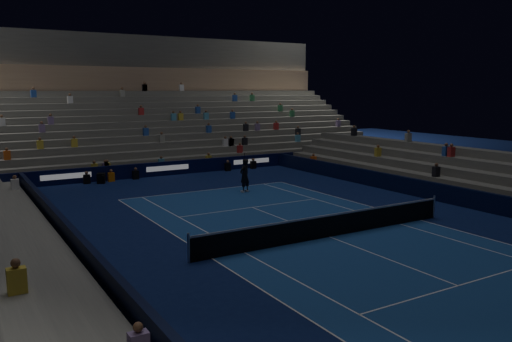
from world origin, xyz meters
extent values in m
plane|color=#0B1746|center=(0.00, 0.00, 0.00)|extent=(90.00, 90.00, 0.00)
cube|color=navy|center=(0.00, 0.00, 0.01)|extent=(10.97, 23.77, 0.01)
cube|color=black|center=(0.00, 18.50, 0.50)|extent=(44.00, 0.25, 1.00)
cube|color=black|center=(9.70, 0.00, 0.50)|extent=(0.25, 37.00, 1.00)
cube|color=black|center=(-9.70, 0.00, 0.50)|extent=(0.25, 37.00, 1.00)
cube|color=#60605B|center=(0.00, 19.50, 0.25)|extent=(44.00, 1.00, 0.50)
cube|color=#60605B|center=(0.00, 20.50, 0.50)|extent=(44.00, 1.00, 1.00)
cube|color=#60605B|center=(0.00, 21.50, 0.75)|extent=(44.00, 1.00, 1.50)
cube|color=#60605B|center=(0.00, 22.50, 1.00)|extent=(44.00, 1.00, 2.00)
cube|color=#60605B|center=(0.00, 23.50, 1.25)|extent=(44.00, 1.00, 2.50)
cube|color=#60605B|center=(0.00, 24.50, 1.50)|extent=(44.00, 1.00, 3.00)
cube|color=#60605B|center=(0.00, 25.50, 1.75)|extent=(44.00, 1.00, 3.50)
cube|color=#60605B|center=(0.00, 26.50, 2.00)|extent=(44.00, 1.00, 4.00)
cube|color=#60605B|center=(0.00, 27.50, 2.25)|extent=(44.00, 1.00, 4.50)
cube|color=#60605B|center=(0.00, 28.50, 2.50)|extent=(44.00, 1.00, 5.00)
cube|color=#60605B|center=(0.00, 29.50, 2.75)|extent=(44.00, 1.00, 5.50)
cube|color=#60605B|center=(0.00, 30.50, 3.00)|extent=(44.00, 1.00, 6.00)
cube|color=#907259|center=(0.00, 31.60, 7.10)|extent=(44.00, 0.60, 2.20)
cube|color=#41413F|center=(0.00, 33.00, 9.70)|extent=(44.00, 2.40, 3.00)
cube|color=#61615D|center=(10.50, 0.00, 0.25)|extent=(1.00, 37.00, 0.50)
cube|color=#61615D|center=(11.50, 0.00, 0.50)|extent=(1.00, 37.00, 1.00)
cube|color=#61615D|center=(12.50, 0.00, 0.75)|extent=(1.00, 37.00, 1.50)
cube|color=slate|center=(-10.50, 0.00, 0.25)|extent=(1.00, 37.00, 0.50)
cube|color=slate|center=(-11.50, 0.00, 0.50)|extent=(1.00, 37.00, 1.00)
cylinder|color=#B2B2B7|center=(-6.40, 0.00, 0.55)|extent=(0.10, 0.10, 1.10)
cylinder|color=#B2B2B7|center=(6.40, 0.00, 0.55)|extent=(0.10, 0.10, 1.10)
cube|color=black|center=(0.00, 0.00, 0.45)|extent=(12.80, 0.03, 0.90)
cube|color=white|center=(0.00, 0.00, 0.94)|extent=(12.80, 0.04, 0.08)
imported|color=black|center=(1.74, 10.24, 1.02)|extent=(0.87, 0.73, 2.03)
cube|color=black|center=(-4.93, 17.70, 0.33)|extent=(0.68, 0.75, 0.67)
cylinder|color=black|center=(-4.93, 17.22, 0.53)|extent=(0.27, 0.38, 0.16)
camera|label=1|loc=(-13.46, -16.45, 6.13)|focal=36.31mm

